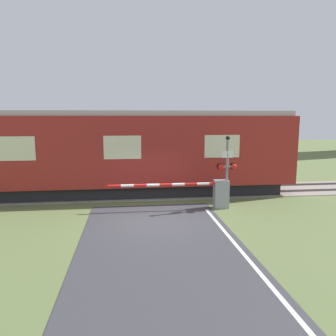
# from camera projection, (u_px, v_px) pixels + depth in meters

# --- Properties ---
(ground_plane) EXTENTS (80.00, 80.00, 0.00)m
(ground_plane) POSITION_uv_depth(u_px,v_px,m) (154.00, 220.00, 12.30)
(ground_plane) COLOR #5B6B3D
(track_bed) EXTENTS (36.00, 3.20, 0.13)m
(track_bed) POSITION_uv_depth(u_px,v_px,m) (148.00, 193.00, 16.58)
(track_bed) COLOR gray
(track_bed) RESTS_ON ground_plane
(train) EXTENTS (16.58, 3.09, 4.10)m
(train) POSITION_uv_depth(u_px,v_px,m) (123.00, 152.00, 16.11)
(train) COLOR black
(train) RESTS_ON ground_plane
(crossing_barrier) EXTENTS (5.11, 0.44, 1.19)m
(crossing_barrier) POSITION_uv_depth(u_px,v_px,m) (213.00, 193.00, 13.77)
(crossing_barrier) COLOR gray
(crossing_barrier) RESTS_ON ground_plane
(signal_post) EXTENTS (0.85, 0.26, 3.06)m
(signal_post) POSITION_uv_depth(u_px,v_px,m) (227.00, 168.00, 13.59)
(signal_post) COLOR gray
(signal_post) RESTS_ON ground_plane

